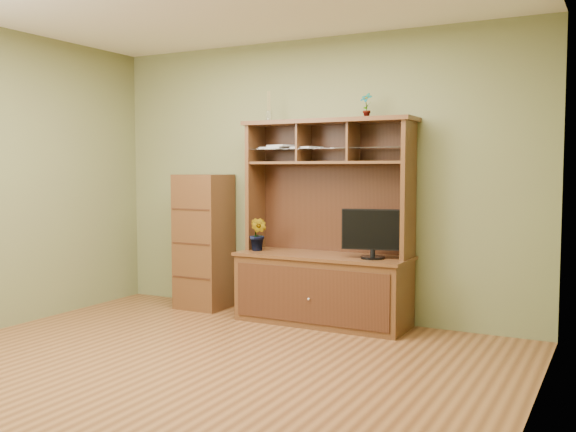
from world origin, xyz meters
The scene contains 8 objects.
room centered at (0.00, 0.00, 1.35)m, with size 4.54×4.04×2.74m.
media_hutch centered at (0.24, 1.73, 0.52)m, with size 1.66×0.61×1.90m.
monitor centered at (0.75, 1.65, 0.88)m, with size 0.55×0.21×0.44m.
orchid_plant centered at (-0.42, 1.65, 0.81)m, with size 0.18×0.14×0.32m, color #2C6121.
top_plant centered at (0.61, 1.80, 2.01)m, with size 0.12×0.08×0.23m, color #3C6D26.
reed_diffuser centered at (-0.39, 1.80, 2.02)m, with size 0.06×0.06×0.30m.
magazines centered at (-0.19, 1.80, 1.65)m, with size 0.64×0.26×0.04m.
side_cabinet centered at (-1.14, 1.76, 0.69)m, with size 0.49×0.45×1.38m.
Camera 1 is at (2.71, -3.67, 1.44)m, focal length 40.00 mm.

